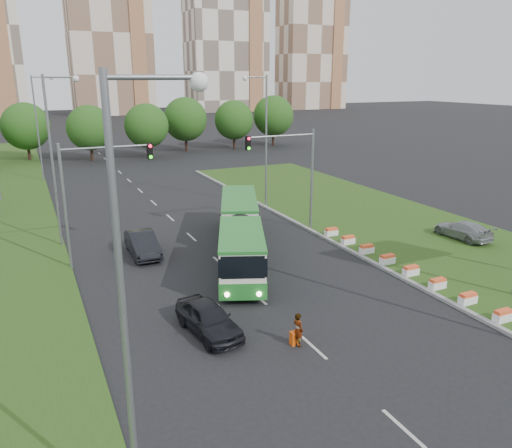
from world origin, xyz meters
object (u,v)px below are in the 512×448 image
articulated_bus (236,232)px  traffic_mast_median (294,165)px  car_left_near (209,318)px  traffic_mast_left (90,184)px  pedestrian (298,330)px  shopping_trolley (295,338)px  car_left_far (142,244)px  car_median (463,230)px

articulated_bus → traffic_mast_median: bearing=49.0°
traffic_mast_median → car_left_near: traffic_mast_median is taller
traffic_mast_median → traffic_mast_left: size_ratio=1.00×
traffic_mast_median → pedestrian: 18.21m
traffic_mast_median → shopping_trolley: bearing=-118.7°
car_left_near → car_left_far: car_left_far is taller
articulated_bus → shopping_trolley: bearing=-78.2°
car_left_far → pedestrian: size_ratio=3.04×
traffic_mast_left → car_left_far: bearing=10.0°
articulated_bus → car_left_near: articulated_bus is taller
traffic_mast_left → car_median: size_ratio=1.74×
articulated_bus → car_left_far: size_ratio=3.39×
shopping_trolley → traffic_mast_left: bearing=114.6°
pedestrian → articulated_bus: bearing=-21.1°
traffic_mast_median → car_left_far: bearing=-177.8°
traffic_mast_median → articulated_bus: (-6.20, -3.13, -3.68)m
traffic_mast_median → articulated_bus: size_ratio=0.48×
articulated_bus → car_left_near: size_ratio=3.67×
car_left_near → pedestrian: bearing=-48.0°
articulated_bus → shopping_trolley: articulated_bus is taller
car_left_near → pedestrian: size_ratio=2.81×
car_median → articulated_bus: bearing=-17.5°
articulated_bus → car_median: 17.21m
traffic_mast_left → car_left_near: (3.51, -11.73, -4.58)m
traffic_mast_left → shopping_trolley: size_ratio=12.34×
traffic_mast_median → traffic_mast_left: bearing=-176.2°
car_left_near → shopping_trolley: 4.19m
car_left_far → shopping_trolley: size_ratio=7.54×
articulated_bus → pedestrian: 12.62m
traffic_mast_median → articulated_bus: 7.86m
car_left_near → car_left_far: bearing=84.1°
articulated_bus → shopping_trolley: 12.55m
car_left_far → traffic_mast_left: bearing=-169.4°
pedestrian → car_median: bearing=-77.7°
car_median → pedestrian: pedestrian is taller
car_left_near → pedestrian: 4.33m
traffic_mast_median → car_left_far: traffic_mast_median is taller
car_median → shopping_trolley: size_ratio=7.09×
car_median → shopping_trolley: bearing=19.8°
traffic_mast_median → pedestrian: traffic_mast_median is taller
car_median → car_left_near: bearing=10.4°
traffic_mast_left → articulated_bus: 9.91m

